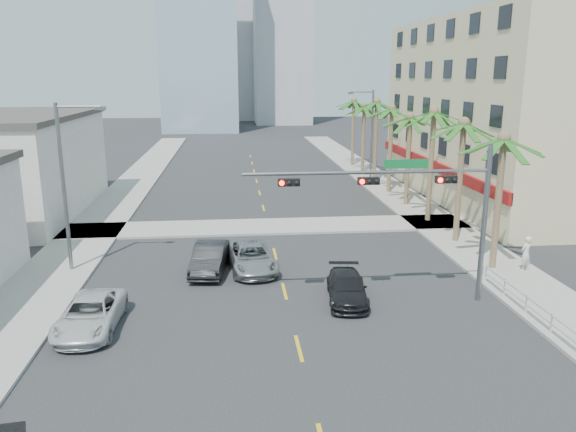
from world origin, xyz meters
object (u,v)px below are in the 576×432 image
object	(u,v)px
car_lane_center	(251,257)
car_lane_right	(347,288)
car_parked_far	(90,314)
car_lane_left	(210,258)
traffic_signal_mast	(418,197)
pedestrian	(526,253)

from	to	relation	value
car_lane_center	car_lane_right	distance (m)	6.44
car_parked_far	car_lane_left	xyz separation A→B (m)	(4.70, 6.72, 0.09)
traffic_signal_mast	pedestrian	size ratio (longest dim) A/B	5.83
traffic_signal_mast	car_lane_left	world-z (taller)	traffic_signal_mast
car_lane_center	car_parked_far	bearing A→B (deg)	-142.66
car_parked_far	car_lane_center	bearing A→B (deg)	46.07
car_parked_far	car_lane_center	world-z (taller)	car_lane_center
traffic_signal_mast	car_parked_far	xyz separation A→B (m)	(-14.21, -1.42, -4.38)
car_lane_center	car_lane_right	world-z (taller)	car_lane_center
car_lane_center	car_lane_right	size ratio (longest dim) A/B	1.17
car_lane_left	car_lane_right	size ratio (longest dim) A/B	1.08
car_lane_left	car_lane_center	size ratio (longest dim) A/B	0.92
traffic_signal_mast	car_lane_right	world-z (taller)	traffic_signal_mast
pedestrian	car_lane_center	bearing A→B (deg)	-34.20
car_lane_left	car_lane_right	xyz separation A→B (m)	(6.54, -4.72, -0.14)
car_lane_center	pedestrian	size ratio (longest dim) A/B	2.68
traffic_signal_mast	car_lane_right	bearing A→B (deg)	168.90
pedestrian	car_lane_left	bearing A→B (deg)	-32.98
pedestrian	car_lane_right	bearing A→B (deg)	-11.23
car_lane_left	car_lane_center	xyz separation A→B (m)	(2.23, 0.06, -0.06)
traffic_signal_mast	pedestrian	world-z (taller)	traffic_signal_mast
traffic_signal_mast	pedestrian	distance (m)	8.96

